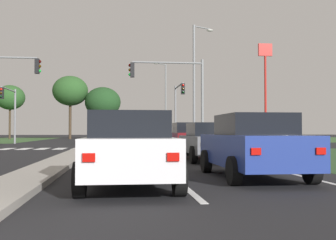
{
  "coord_description": "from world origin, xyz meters",
  "views": [
    {
      "loc": [
        2.13,
        -3.43,
        1.18
      ],
      "look_at": [
        6.88,
        36.72,
        2.27
      ],
      "focal_mm": 44.1,
      "sensor_mm": 36.0,
      "label": 1
    }
  ],
  "objects": [
    {
      "name": "crosswalk_bar_eighth",
      "position": [
        1.65,
        24.8,
        0.01
      ],
      "size": [
        0.7,
        2.8,
        0.01
      ],
      "primitive_type": "cube",
      "color": "silver",
      "rests_on": "ground"
    },
    {
      "name": "grass_verge_far_right",
      "position": [
        25.5,
        54.5,
        0.0
      ],
      "size": [
        35.0,
        35.0,
        0.01
      ],
      "primitive_type": "cube",
      "color": "#385B2D",
      "rests_on": "ground"
    },
    {
      "name": "traffic_signal_far_right",
      "position": [
        7.6,
        34.73,
        3.9
      ],
      "size": [
        0.32,
        5.14,
        5.62
      ],
      "color": "gray",
      "rests_on": "ground"
    },
    {
      "name": "lane_dash_third",
      "position": [
        3.5,
        16.11,
        0.01
      ],
      "size": [
        0.14,
        2.0,
        0.01
      ],
      "primitive_type": "cube",
      "color": "silver",
      "rests_on": "ground"
    },
    {
      "name": "fastfood_pole_sign",
      "position": [
        20.68,
        47.31,
        8.99
      ],
      "size": [
        1.8,
        0.4,
        12.4
      ],
      "color": "red",
      "rests_on": "ground"
    },
    {
      "name": "median_island_near",
      "position": [
        0.0,
        11.0,
        0.07
      ],
      "size": [
        1.2,
        22.0,
        0.14
      ],
      "primitive_type": "cube",
      "color": "gray",
      "rests_on": "ground"
    },
    {
      "name": "traffic_signal_far_left",
      "position": [
        -7.6,
        34.76,
        3.56
      ],
      "size": [
        0.32,
        4.85,
        5.11
      ],
      "color": "gray",
      "rests_on": "ground"
    },
    {
      "name": "edge_line_right",
      "position": [
        6.85,
        12.0,
        0.01
      ],
      "size": [
        0.14,
        24.0,
        0.01
      ],
      "primitive_type": "cube",
      "color": "silver",
      "rests_on": "ground"
    },
    {
      "name": "crosswalk_bar_second",
      "position": [
        -5.25,
        24.8,
        0.01
      ],
      "size": [
        0.7,
        2.8,
        0.01
      ],
      "primitive_type": "cube",
      "color": "silver",
      "rests_on": "ground"
    },
    {
      "name": "crosswalk_bar_fifth",
      "position": [
        -1.8,
        24.8,
        0.01
      ],
      "size": [
        0.7,
        2.8,
        0.01
      ],
      "primitive_type": "cube",
      "color": "silver",
      "rests_on": "ground"
    },
    {
      "name": "car_blue_second",
      "position": [
        5.48,
        6.66,
        0.82
      ],
      "size": [
        1.99,
        4.53,
        1.6
      ],
      "color": "navy",
      "rests_on": "ground"
    },
    {
      "name": "treeline_third",
      "position": [
        -5.15,
        59.1,
        7.16
      ],
      "size": [
        5.23,
        5.23,
        9.41
      ],
      "color": "#423323",
      "rests_on": "ground"
    },
    {
      "name": "car_navy_fifth",
      "position": [
        4.87,
        31.42,
        0.78
      ],
      "size": [
        4.5,
        2.0,
        1.52
      ],
      "rotation": [
        0.0,
        0.0,
        -1.57
      ],
      "color": "#161E47",
      "rests_on": "ground"
    },
    {
      "name": "stop_bar_near",
      "position": [
        3.8,
        23.0,
        0.01
      ],
      "size": [
        6.4,
        0.5,
        0.01
      ],
      "primitive_type": "cube",
      "color": "silver",
      "rests_on": "ground"
    },
    {
      "name": "treeline_second",
      "position": [
        -14.17,
        60.59,
        6.2
      ],
      "size": [
        4.36,
        4.36,
        8.08
      ],
      "color": "#423323",
      "rests_on": "ground"
    },
    {
      "name": "crosswalk_bar_fourth",
      "position": [
        -2.95,
        24.8,
        0.01
      ],
      "size": [
        0.7,
        2.8,
        0.01
      ],
      "primitive_type": "cube",
      "color": "silver",
      "rests_on": "ground"
    },
    {
      "name": "crosswalk_bar_third",
      "position": [
        -4.1,
        24.8,
        0.01
      ],
      "size": [
        0.7,
        2.8,
        0.01
      ],
      "primitive_type": "cube",
      "color": "silver",
      "rests_on": "ground"
    },
    {
      "name": "car_white_fourth",
      "position": [
        2.33,
        5.27,
        0.8
      ],
      "size": [
        2.0,
        4.19,
        1.57
      ],
      "color": "silver",
      "rests_on": "ground"
    },
    {
      "name": "treeline_fourth",
      "position": [
        -0.32,
        58.33,
        5.46
      ],
      "size": [
        5.27,
        5.27,
        7.71
      ],
      "color": "#423323",
      "rests_on": "ground"
    },
    {
      "name": "traffic_signal_near_right",
      "position": [
        5.84,
        23.4,
        4.1
      ],
      "size": [
        4.99,
        0.32,
        5.94
      ],
      "color": "gray",
      "rests_on": "ground"
    },
    {
      "name": "crosswalk_bar_seventh",
      "position": [
        0.5,
        24.8,
        0.01
      ],
      "size": [
        0.7,
        2.8,
        0.01
      ],
      "primitive_type": "cube",
      "color": "silver",
      "rests_on": "ground"
    },
    {
      "name": "lane_dash_second",
      "position": [
        3.5,
        10.11,
        0.01
      ],
      "size": [
        0.14,
        2.0,
        0.01
      ],
      "primitive_type": "cube",
      "color": "silver",
      "rests_on": "ground"
    },
    {
      "name": "pedestrian_at_median",
      "position": [
        0.07,
        43.9,
        1.2
      ],
      "size": [
        0.34,
        0.34,
        1.75
      ],
      "rotation": [
        0.0,
        0.0,
        3.52
      ],
      "color": "#232833",
      "rests_on": "median_island_far"
    },
    {
      "name": "crosswalk_bar_sixth",
      "position": [
        -0.65,
        24.8,
        0.01
      ],
      "size": [
        0.7,
        2.8,
        0.01
      ],
      "primitive_type": "cube",
      "color": "silver",
      "rests_on": "ground"
    },
    {
      "name": "street_lamp_third",
      "position": [
        8.04,
        50.14,
        5.57
      ],
      "size": [
        1.85,
        2.05,
        9.98
      ],
      "color": "gray",
      "rests_on": "ground"
    },
    {
      "name": "lane_dash_near",
      "position": [
        3.5,
        4.11,
        0.01
      ],
      "size": [
        0.14,
        2.0,
        0.01
      ],
      "primitive_type": "cube",
      "color": "silver",
      "rests_on": "ground"
    },
    {
      "name": "car_maroon_third",
      "position": [
        5.75,
        17.97,
        0.82
      ],
      "size": [
        1.94,
        4.18,
        1.62
      ],
      "color": "maroon",
      "rests_on": "ground"
    },
    {
      "name": "street_lamp_second",
      "position": [
        8.32,
        29.71,
        5.47
      ],
      "size": [
        1.89,
        1.05,
        9.89
      ],
      "color": "gray",
      "rests_on": "ground"
    },
    {
      "name": "ground_plane",
      "position": [
        0.0,
        30.0,
        0.0
      ],
      "size": [
        200.0,
        200.0,
        0.0
      ],
      "primitive_type": "plane",
      "color": "black"
    },
    {
      "name": "median_island_far",
      "position": [
        0.0,
        55.0,
        0.07
      ],
      "size": [
        1.2,
        36.0,
        0.14
      ],
      "primitive_type": "cube",
      "color": "gray",
      "rests_on": "ground"
    },
    {
      "name": "car_grey_near",
      "position": [
        5.71,
        12.71,
        0.77
      ],
      "size": [
        2.02,
        4.49,
        1.51
      ],
      "color": "slate",
      "rests_on": "ground"
    }
  ]
}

